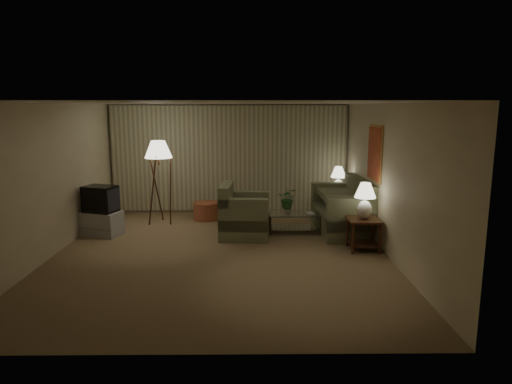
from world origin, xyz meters
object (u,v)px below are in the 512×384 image
side_table_near (364,228)px  table_lamp_far (338,177)px  table_lamp_near (365,198)px  vase (288,210)px  side_table_far (338,201)px  crt_tv (100,199)px  tv_cabinet (102,223)px  ottoman (206,211)px  armchair (245,216)px  floor_lamp (159,181)px  sofa (341,211)px  coffee_table (295,219)px

side_table_near → table_lamp_far: 2.66m
table_lamp_far → table_lamp_near: bearing=-90.0°
table_lamp_far → vase: table_lamp_far is taller
side_table_far → vase: (-1.31, -1.35, 0.09)m
table_lamp_near → crt_tv: 5.31m
tv_cabinet → ottoman: size_ratio=1.45×
side_table_near → ottoman: 3.97m
side_table_near → armchair: bearing=157.3°
crt_tv → ottoman: crt_tv is taller
side_table_near → table_lamp_near: (0.00, -0.00, 0.58)m
tv_cabinet → crt_tv: bearing=0.0°
floor_lamp → vase: 3.00m
table_lamp_far → ottoman: 3.26m
ottoman → vase: bearing=-31.8°
side_table_near → floor_lamp: 4.67m
sofa → side_table_near: bearing=4.5°
armchair → table_lamp_far: table_lamp_far is taller
side_table_far → vase: bearing=-134.2°
crt_tv → side_table_far: bearing=35.4°
sofa → table_lamp_near: table_lamp_near is taller
side_table_near → coffee_table: bearing=133.0°
side_table_near → vase: 1.82m
crt_tv → floor_lamp: 1.43m
coffee_table → vase: size_ratio=8.36×
armchair → coffee_table: 1.12m
side_table_near → floor_lamp: size_ratio=0.32×
side_table_far → table_lamp_far: bearing=180.0°
coffee_table → table_lamp_near: bearing=-47.0°
ottoman → vase: 2.19m
sofa → side_table_far: (0.15, 1.25, -0.05)m
tv_cabinet → side_table_far: bearing=35.4°
table_lamp_far → sofa: bearing=-96.8°
side_table_near → tv_cabinet: bearing=168.5°
side_table_near → tv_cabinet: (-5.20, 1.06, -0.17)m
side_table_far → vase: size_ratio=4.21×
crt_tv → side_table_near: bearing=7.4°
sofa → crt_tv: (-5.05, -0.29, 0.32)m
floor_lamp → crt_tv: bearing=-136.7°
side_table_far → coffee_table: 1.79m
sofa → crt_tv: size_ratio=2.79×
ottoman → vase: vase is taller
table_lamp_near → vase: size_ratio=4.74×
armchair → vase: 0.96m
side_table_far → crt_tv: size_ratio=0.81×
coffee_table → crt_tv: size_ratio=1.60×
armchair → side_table_near: 2.41m
ottoman → vase: size_ratio=4.31×
armchair → sofa: bearing=-74.9°
side_table_far → crt_tv: 5.44m
sofa → ottoman: size_ratio=3.38×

